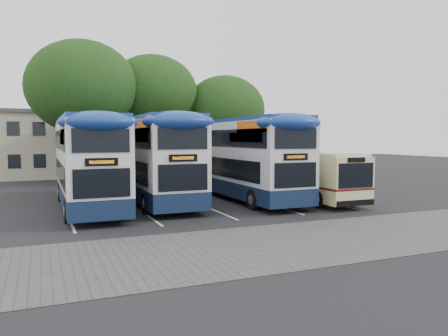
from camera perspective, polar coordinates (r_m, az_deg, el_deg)
The scene contains 12 objects.
ground at distance 22.07m, azimuth 10.25°, elevation -5.82°, with size 120.00×120.00×0.00m, color black.
paving_strip at distance 16.93m, azimuth 13.86°, elevation -8.87°, with size 40.00×6.00×0.01m, color #595654.
bay_lines at distance 24.88m, azimuth -3.44°, elevation -4.63°, with size 14.12×11.00×0.01m.
depot_building at distance 46.74m, azimuth -8.08°, elevation 3.26°, with size 32.40×8.40×6.20m.
lamp_post at distance 42.19m, azimuth 2.31°, elevation 5.84°, with size 0.25×1.05×9.06m.
tree_left at distance 34.89m, azimuth -18.02°, elevation 9.99°, with size 8.22×8.22×11.00m.
tree_mid at distance 37.16m, azimuth -9.31°, elevation 9.54°, with size 7.50×7.50×10.56m.
tree_right at distance 38.51m, azimuth 0.10°, elevation 7.59°, with size 7.00×7.00×9.13m.
bus_dd_left at distance 23.98m, azimuth -17.40°, elevation 1.14°, with size 2.77×11.41×4.76m.
bus_dd_mid at distance 25.39m, azimuth -9.35°, elevation 1.56°, with size 2.83×11.68×4.87m.
bus_dd_right at distance 26.39m, azimuth 2.56°, elevation 1.69°, with size 2.82×11.65×4.85m.
bus_single at distance 26.89m, azimuth 10.15°, elevation -0.53°, with size 2.47×9.71×2.89m.
Camera 1 is at (-11.91, -18.21, 3.75)m, focal length 35.00 mm.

